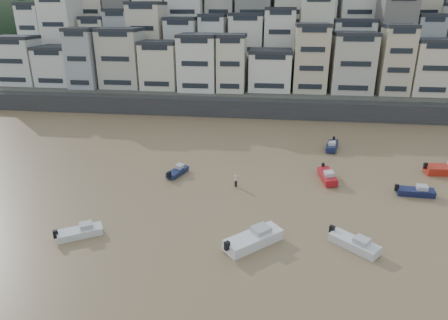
# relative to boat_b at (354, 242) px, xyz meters

# --- Properties ---
(harbor_wall) EXTENTS (140.00, 3.00, 3.50)m
(harbor_wall) POSITION_rel_boat_b_xyz_m (-10.69, 45.60, 1.05)
(harbor_wall) COLOR #38383A
(harbor_wall) RESTS_ON ground
(hillside) EXTENTS (141.04, 66.00, 50.00)m
(hillside) POSITION_rel_boat_b_xyz_m (-5.95, 85.44, 12.31)
(hillside) COLOR #4C4C47
(hillside) RESTS_ON ground
(headland) EXTENTS (216.00, 135.00, 53.33)m
(headland) POSITION_rel_boat_b_xyz_m (-115.69, 115.59, -0.68)
(headland) COLOR black
(headland) RESTS_ON ground
(boat_b) EXTENTS (4.98, 4.60, 1.40)m
(boat_b) POSITION_rel_boat_b_xyz_m (0.00, 0.00, 0.00)
(boat_b) COLOR silver
(boat_b) RESTS_ON ground
(boat_f) EXTENTS (2.66, 4.39, 1.14)m
(boat_f) POSITION_rel_boat_b_xyz_m (-20.20, 14.66, -0.13)
(boat_f) COLOR #161F44
(boat_f) RESTS_ON ground
(boat_a) EXTENTS (6.14, 6.02, 1.77)m
(boat_a) POSITION_rel_boat_b_xyz_m (-9.21, -0.73, 0.19)
(boat_a) COLOR white
(boat_a) RESTS_ON ground
(boat_j) EXTENTS (4.66, 3.68, 1.24)m
(boat_j) POSITION_rel_boat_b_xyz_m (-25.92, -1.40, -0.08)
(boat_j) COLOR silver
(boat_j) RESTS_ON ground
(boat_d) EXTENTS (4.64, 1.72, 1.25)m
(boat_d) POSITION_rel_boat_b_xyz_m (9.07, 12.31, -0.07)
(boat_d) COLOR #141B41
(boat_d) RESTS_ON ground
(boat_g) EXTENTS (6.55, 2.64, 1.74)m
(boat_g) POSITION_rel_boat_b_xyz_m (15.30, 19.59, 0.17)
(boat_g) COLOR #AE2315
(boat_g) RESTS_ON ground
(boat_e) EXTENTS (2.42, 5.44, 1.43)m
(boat_e) POSITION_rel_boat_b_xyz_m (-0.77, 15.46, 0.02)
(boat_e) COLOR #A3141B
(boat_e) RESTS_ON ground
(boat_i) EXTENTS (2.69, 5.29, 1.38)m
(boat_i) POSITION_rel_boat_b_xyz_m (1.28, 27.67, -0.01)
(boat_i) COLOR #141A3F
(boat_i) RESTS_ON ground
(person_pink) EXTENTS (0.44, 0.44, 1.74)m
(person_pink) POSITION_rel_boat_b_xyz_m (-12.17, 12.04, 0.17)
(person_pink) COLOR beige
(person_pink) RESTS_ON ground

